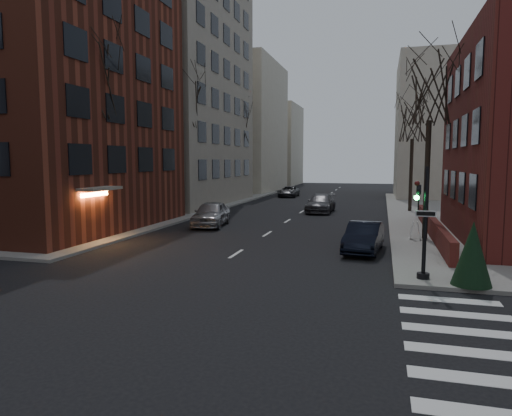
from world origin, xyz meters
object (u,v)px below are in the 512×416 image
at_px(tree_left_c, 238,126).
at_px(car_lane_silver, 211,214).
at_px(sandwich_board, 415,230).
at_px(evergreen_shrub, 472,253).
at_px(streetlamp_near, 170,162).
at_px(streetlamp_far, 249,161).
at_px(car_lane_far, 289,191).
at_px(tree_right_a, 430,90).
at_px(car_lane_gray, 321,204).
at_px(tree_left_a, 92,84).
at_px(parked_sedan, 364,237).
at_px(traffic_signal, 423,230).
at_px(tree_left_b, 184,103).
at_px(tree_right_b, 413,121).

bearing_deg(tree_left_c, car_lane_silver, -77.45).
height_order(sandwich_board, evergreen_shrub, evergreen_shrub).
bearing_deg(streetlamp_near, sandwich_board, -14.96).
distance_m(tree_left_c, car_lane_silver, 21.53).
distance_m(streetlamp_far, car_lane_far, 6.39).
relative_size(tree_right_a, streetlamp_far, 1.55).
height_order(tree_left_c, streetlamp_near, tree_left_c).
height_order(tree_left_c, evergreen_shrub, tree_left_c).
bearing_deg(streetlamp_far, streetlamp_near, -90.00).
bearing_deg(car_lane_gray, tree_left_a, -121.28).
relative_size(tree_right_a, sandwich_board, 10.11).
relative_size(tree_left_a, car_lane_silver, 2.12).
height_order(car_lane_silver, car_lane_far, car_lane_silver).
distance_m(tree_left_a, tree_right_a, 18.05).
height_order(car_lane_gray, evergreen_shrub, evergreen_shrub).
height_order(parked_sedan, evergreen_shrub, evergreen_shrub).
xyz_separation_m(traffic_signal, tree_right_a, (0.86, 9.01, 6.12)).
xyz_separation_m(tree_left_b, car_lane_silver, (4.41, -5.81, -8.09)).
xyz_separation_m(tree_left_b, tree_right_b, (17.60, 6.00, -1.33)).
relative_size(tree_left_b, tree_right_a, 1.11).
distance_m(tree_left_b, streetlamp_far, 16.68).
xyz_separation_m(traffic_signal, car_lane_gray, (-6.35, 21.17, -1.17)).
bearing_deg(tree_left_b, tree_left_a, -90.00).
bearing_deg(tree_left_a, tree_left_c, 90.00).
bearing_deg(parked_sedan, car_lane_gray, 109.93).
bearing_deg(car_lane_silver, evergreen_shrub, -47.93).
distance_m(streetlamp_far, car_lane_gray, 15.75).
height_order(tree_left_b, tree_left_c, tree_left_b).
bearing_deg(tree_right_a, streetlamp_far, 125.31).
height_order(tree_left_b, car_lane_gray, tree_left_b).
xyz_separation_m(tree_left_a, car_lane_silver, (4.41, 6.19, -7.65)).
height_order(streetlamp_near, streetlamp_far, same).
bearing_deg(tree_right_a, tree_left_a, -167.20).
height_order(traffic_signal, tree_left_b, tree_left_b).
relative_size(tree_left_b, parked_sedan, 2.52).
distance_m(streetlamp_far, car_lane_silver, 22.40).
bearing_deg(tree_right_a, streetlamp_near, 166.76).
bearing_deg(car_lane_silver, parked_sedan, -38.92).
bearing_deg(tree_left_b, tree_right_b, 18.82).
relative_size(traffic_signal, parked_sedan, 0.93).
relative_size(traffic_signal, sandwich_board, 4.16).
bearing_deg(tree_right_a, tree_right_b, 90.00).
relative_size(tree_left_a, tree_right_b, 1.12).
height_order(tree_right_a, sandwich_board, tree_right_a).
bearing_deg(tree_left_c, parked_sedan, -60.72).
distance_m(tree_right_b, car_lane_silver, 18.95).
height_order(streetlamp_near, sandwich_board, streetlamp_near).
distance_m(traffic_signal, car_lane_gray, 22.13).
xyz_separation_m(tree_right_a, parked_sedan, (-3.07, -3.91, -7.32)).
bearing_deg(tree_right_a, tree_left_c, 128.66).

